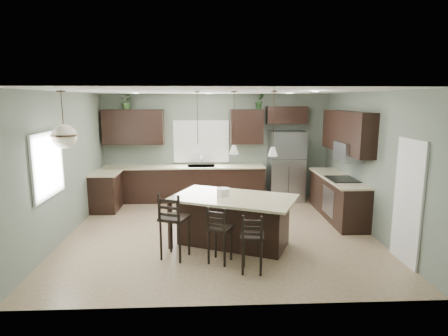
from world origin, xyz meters
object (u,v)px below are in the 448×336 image
bar_stool_left (175,225)px  bar_stool_right (252,243)px  serving_dish (223,192)px  bar_stool_center (220,234)px  refrigerator (286,166)px  kitchen_island (234,221)px  plant_back_left (127,102)px

bar_stool_left → bar_stool_right: (1.24, -0.58, -0.10)m
serving_dish → bar_stool_right: (0.40, -1.16, -0.52)m
bar_stool_right → bar_stool_center: bearing=152.2°
bar_stool_left → bar_stool_right: bar_stool_left is taller
refrigerator → kitchen_island: 3.55m
serving_dish → bar_stool_right: size_ratio=0.25×
bar_stool_left → bar_stool_right: bearing=-2.9°
refrigerator → bar_stool_center: refrigerator is taller
bar_stool_left → kitchen_island: bearing=48.1°
bar_stool_left → bar_stool_center: 0.79m
bar_stool_center → kitchen_island: bearing=94.0°
refrigerator → bar_stool_right: (-1.40, -4.21, -0.45)m
kitchen_island → serving_dish: bearing=180.0°
plant_back_left → serving_dish: bearing=-53.9°
plant_back_left → bar_stool_center: bearing=-60.7°
refrigerator → serving_dish: size_ratio=7.71×
kitchen_island → serving_dish: size_ratio=9.00×
kitchen_island → plant_back_left: plant_back_left is taller
plant_back_left → kitchen_island: bearing=-52.5°
serving_dish → bar_stool_center: 0.94m
bar_stool_right → plant_back_left: size_ratio=2.47×
bar_stool_right → serving_dish: bearing=118.1°
bar_stool_left → plant_back_left: plant_back_left is taller
kitchen_island → plant_back_left: (-2.50, 3.26, 2.13)m
refrigerator → bar_stool_right: size_ratio=1.93×
refrigerator → bar_stool_center: size_ratio=1.90×
refrigerator → bar_stool_center: (-1.88, -3.84, -0.44)m
kitchen_island → serving_dish: 0.57m
bar_stool_left → plant_back_left: size_ratio=2.98×
serving_dish → bar_stool_right: 1.33m
kitchen_island → bar_stool_right: (0.21, -1.08, 0.02)m
kitchen_island → bar_stool_left: (-1.02, -0.49, 0.12)m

